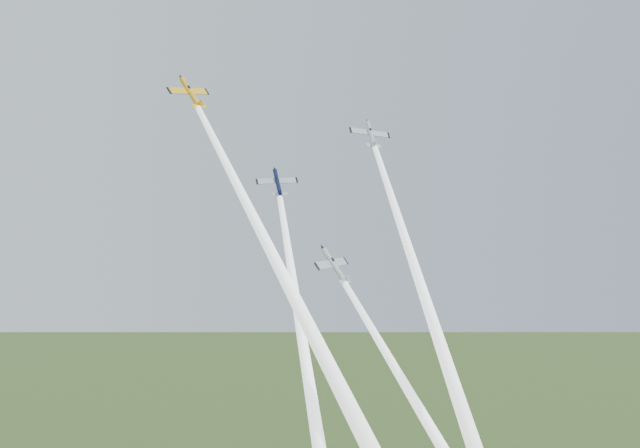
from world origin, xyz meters
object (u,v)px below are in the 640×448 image
(plane_yellow, at_px, (190,93))
(plane_silver_right, at_px, (371,134))
(plane_silver_low, at_px, (335,266))
(plane_navy, at_px, (278,182))

(plane_yellow, distance_m, plane_silver_right, 32.45)
(plane_yellow, xyz_separation_m, plane_silver_low, (17.92, -14.79, -27.79))
(plane_navy, bearing_deg, plane_silver_low, -52.24)
(plane_navy, relative_size, plane_silver_right, 0.92)
(plane_yellow, bearing_deg, plane_silver_right, -26.55)
(plane_silver_low, bearing_deg, plane_silver_right, 10.26)
(plane_yellow, relative_size, plane_silver_low, 0.97)
(plane_yellow, relative_size, plane_silver_right, 1.06)
(plane_silver_right, bearing_deg, plane_navy, -174.97)
(plane_navy, height_order, plane_silver_low, plane_navy)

